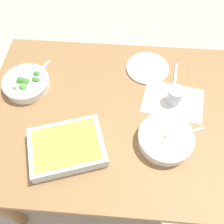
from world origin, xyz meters
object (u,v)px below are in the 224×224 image
spoon_by_broccoli (37,75)px  side_plate (148,68)px  spoon_spare (175,80)px  stew_bowl (166,139)px  broccoli_bowl (26,83)px  drink_cup (175,96)px  spoon_by_stew (181,135)px  baking_dish (67,147)px

spoon_by_broccoli → side_plate: bearing=-170.8°
side_plate → spoon_spare: 0.15m
side_plate → stew_bowl: bearing=99.8°
stew_bowl → side_plate: 0.42m
broccoli_bowl → side_plate: (-0.59, -0.17, -0.02)m
drink_cup → spoon_spare: 0.14m
spoon_by_stew → spoon_by_broccoli: size_ratio=0.98×
stew_bowl → drink_cup: 0.22m
spoon_by_broccoli → spoon_by_stew: bearing=157.8°
drink_cup → spoon_spare: drink_cup is taller
spoon_by_stew → spoon_spare: (0.01, -0.31, 0.00)m
spoon_spare → side_plate: bearing=-25.5°
drink_cup → stew_bowl: bearing=77.3°
broccoli_bowl → spoon_by_stew: 0.77m
stew_bowl → spoon_by_stew: stew_bowl is taller
baking_dish → spoon_by_broccoli: bearing=-59.8°
broccoli_bowl → spoon_spare: (-0.73, -0.10, -0.03)m
spoon_by_broccoli → spoon_spare: bearing=-177.9°
baking_dish → spoon_by_stew: baking_dish is taller
baking_dish → spoon_by_stew: (-0.48, -0.11, -0.03)m
stew_bowl → side_plate: (0.07, -0.41, -0.03)m
drink_cup → spoon_by_broccoli: bearing=-8.8°
drink_cup → spoon_spare: size_ratio=0.48×
baking_dish → side_plate: bearing=-124.4°
stew_bowl → baking_dish: size_ratio=0.66×
drink_cup → spoon_by_broccoli: size_ratio=0.50×
baking_dish → drink_cup: bearing=-147.5°
drink_cup → spoon_by_broccoli: (0.68, -0.11, -0.03)m
stew_bowl → broccoli_bowl: size_ratio=1.05×
side_plate → spoon_by_broccoli: side_plate is taller
broccoli_bowl → drink_cup: (-0.71, 0.03, 0.01)m
baking_dish → spoon_by_stew: bearing=-167.6°
spoon_by_stew → spoon_spare: same height
broccoli_bowl → spoon_spare: broccoli_bowl is taller
spoon_spare → drink_cup: bearing=82.6°
baking_dish → spoon_by_broccoli: baking_dish is taller
stew_bowl → broccoli_bowl: broccoli_bowl is taller
baking_dish → stew_bowl: bearing=-170.1°
baking_dish → side_plate: 0.59m
spoon_by_stew → spoon_by_broccoli: same height
spoon_by_stew → broccoli_bowl: bearing=-16.3°
drink_cup → baking_dish: bearing=32.5°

